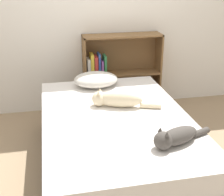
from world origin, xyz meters
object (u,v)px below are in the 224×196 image
object	(u,v)px
cat_light	(116,99)
pillow	(96,79)
bed	(115,143)
cat_dark	(175,137)
bookshelf	(118,71)

from	to	relation	value
cat_light	pillow	bearing A→B (deg)	-61.74
bed	cat_dark	xyz separation A→B (m)	(0.31, -0.54, 0.33)
cat_dark	bookshelf	xyz separation A→B (m)	(0.00, 1.82, -0.09)
bed	pillow	size ratio (longest dim) A/B	4.13
pillow	bookshelf	xyz separation A→B (m)	(0.36, 0.55, -0.10)
bed	cat_light	distance (m)	0.38
bed	cat_light	size ratio (longest dim) A/B	3.17
pillow	bookshelf	bearing A→B (deg)	56.79
cat_light	cat_dark	xyz separation A→B (m)	(0.27, -0.72, -0.01)
pillow	bookshelf	distance (m)	0.66
bed	pillow	distance (m)	0.81
bed	bookshelf	size ratio (longest dim) A/B	1.99
bookshelf	cat_dark	bearing A→B (deg)	-90.01
bed	cat_light	world-z (taller)	cat_light
cat_light	bookshelf	distance (m)	1.14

